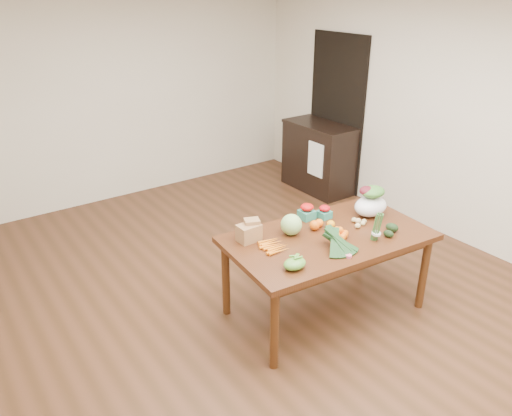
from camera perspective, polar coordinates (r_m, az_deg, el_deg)
floor at (r=4.80m, az=-0.01°, el=-9.69°), size 6.00×6.00×0.00m
room_walls at (r=4.19m, az=-0.01°, el=5.76°), size 5.02×6.02×2.70m
dining_table at (r=4.42m, az=7.99°, el=-7.44°), size 1.79×1.11×0.75m
doorway_dark at (r=6.99m, az=9.16°, el=10.61°), size 0.02×1.00×2.10m
cabinet at (r=7.00m, az=7.14°, el=5.80°), size 0.52×1.02×0.94m
dish_towel at (r=6.65m, az=6.82°, el=5.52°), size 0.02×0.28×0.45m
paper_bag at (r=4.07m, az=-0.83°, el=-2.65°), size 0.26×0.23×0.17m
cabbage at (r=4.18m, az=4.06°, el=-1.90°), size 0.18×0.18×0.18m
strawberry_basket_a at (r=4.48m, az=5.82°, el=-0.55°), size 0.14×0.14×0.11m
strawberry_basket_b at (r=4.52m, az=7.83°, el=-0.57°), size 0.11×0.11×0.10m
orange_a at (r=4.29m, az=6.72°, el=-1.97°), size 0.09×0.09×0.09m
orange_b at (r=4.36m, az=7.25°, el=-1.71°), size 0.07×0.07×0.07m
orange_c at (r=4.34m, az=8.55°, el=-1.86°), size 0.07×0.07×0.07m
mandarin_cluster at (r=4.21m, az=9.54°, el=-2.69°), size 0.20×0.20×0.10m
carrots at (r=4.01m, az=2.01°, el=-4.32°), size 0.24×0.26×0.03m
snap_pea_bag at (r=3.72m, az=4.45°, el=-6.36°), size 0.18×0.14×0.08m
kale_bunch at (r=3.97m, az=9.69°, el=-3.93°), size 0.36×0.43×0.16m
asparagus_bundle at (r=4.18m, az=13.66°, el=-2.10°), size 0.09×0.12×0.26m
potato_a at (r=4.39m, az=11.55°, el=-2.00°), size 0.05×0.05×0.05m
potato_b at (r=4.45m, az=12.12°, el=-1.73°), size 0.05×0.04×0.04m
potato_c at (r=4.49m, az=11.16°, el=-1.35°), size 0.05×0.05×0.05m
potato_d at (r=4.47m, az=11.59°, el=-1.46°), size 0.06×0.05×0.05m
potato_e at (r=4.49m, az=12.24°, el=-1.50°), size 0.05×0.04×0.04m
avocado_a at (r=4.30m, az=14.91°, el=-2.86°), size 0.08×0.10×0.06m
avocado_b at (r=4.40m, az=15.28°, el=-2.15°), size 0.10×0.13×0.08m
salad_bag at (r=4.61m, az=13.00°, el=0.62°), size 0.35×0.27×0.25m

